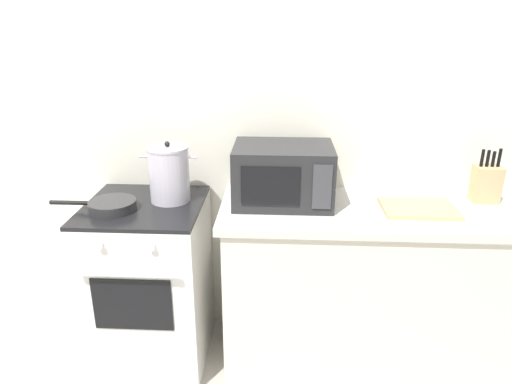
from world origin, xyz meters
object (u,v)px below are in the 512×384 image
at_px(stock_pot, 169,174).
at_px(frying_pan, 111,205).
at_px(microwave, 283,174).
at_px(knife_block, 486,183).
at_px(cutting_board, 419,208).
at_px(stove, 150,282).

xyz_separation_m(stock_pot, frying_pan, (-0.27, -0.15, -0.12)).
bearing_deg(frying_pan, microwave, 10.68).
bearing_deg(microwave, frying_pan, -169.32).
height_order(microwave, knife_block, microwave).
bearing_deg(cutting_board, stove, -179.95).
bearing_deg(microwave, cutting_board, -6.57).
relative_size(frying_pan, cutting_board, 1.20).
bearing_deg(knife_block, frying_pan, -173.31).
relative_size(stock_pot, frying_pan, 0.73).
height_order(stove, cutting_board, cutting_board).
xyz_separation_m(frying_pan, microwave, (0.85, 0.16, 0.12)).
xyz_separation_m(stock_pot, cutting_board, (1.26, -0.07, -0.14)).
height_order(stove, knife_block, knife_block).
relative_size(cutting_board, knife_block, 1.27).
bearing_deg(frying_pan, knife_block, 6.69).
bearing_deg(cutting_board, frying_pan, -176.91).
distance_m(stock_pot, microwave, 0.59).
relative_size(stock_pot, cutting_board, 0.88).
xyz_separation_m(cutting_board, knife_block, (0.37, 0.14, 0.09)).
distance_m(frying_pan, cutting_board, 1.53).
bearing_deg(stove, cutting_board, 0.05).
relative_size(microwave, knife_block, 1.76).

